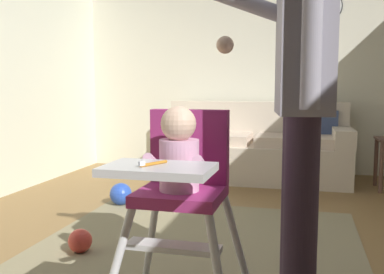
{
  "coord_description": "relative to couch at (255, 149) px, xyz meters",
  "views": [
    {
      "loc": [
        0.54,
        -2.57,
        1.02
      ],
      "look_at": [
        0.02,
        -0.51,
        0.78
      ],
      "focal_mm": 41.29,
      "sensor_mm": 36.0,
      "label": 1
    }
  ],
  "objects": [
    {
      "name": "ground",
      "position": [
        -0.02,
        -2.36,
        -0.38
      ],
      "size": [
        5.95,
        7.31,
        0.1
      ],
      "primitive_type": "cube",
      "color": "brown"
    },
    {
      "name": "wall_far",
      "position": [
        -0.02,
        0.52,
        0.94
      ],
      "size": [
        5.15,
        0.06,
        2.54
      ],
      "primitive_type": "cube",
      "color": "silver",
      "rests_on": "ground"
    },
    {
      "name": "area_rug",
      "position": [
        -0.12,
        -2.46,
        -0.33
      ],
      "size": [
        2.07,
        2.42,
        0.01
      ],
      "primitive_type": "cube",
      "color": "#857B5B",
      "rests_on": "ground"
    },
    {
      "name": "couch",
      "position": [
        0.0,
        0.0,
        0.0
      ],
      "size": [
        2.07,
        0.86,
        0.86
      ],
      "rotation": [
        0.0,
        0.0,
        -1.57
      ],
      "color": "beige",
      "rests_on": "ground"
    },
    {
      "name": "high_chair",
      "position": [
        0.01,
        -3.13,
        0.32
      ],
      "size": [
        0.61,
        0.73,
        0.95
      ],
      "rotation": [
        0.0,
        0.0,
        -1.58
      ],
      "color": "silver",
      "rests_on": "ground"
    },
    {
      "name": "adult_standing",
      "position": [
        0.51,
        -3.07,
        0.63
      ],
      "size": [
        0.55,
        0.5,
        1.7
      ],
      "rotation": [
        0.0,
        0.0,
        -3.02
      ],
      "color": "#37283A",
      "rests_on": "ground"
    },
    {
      "name": "toy_ball",
      "position": [
        -1.01,
        -1.43,
        -0.23
      ],
      "size": [
        0.19,
        0.19,
        0.19
      ],
      "primitive_type": "sphere",
      "color": "#284CB7",
      "rests_on": "ground"
    },
    {
      "name": "toy_ball_second",
      "position": [
        -0.8,
        -2.54,
        -0.26
      ],
      "size": [
        0.15,
        0.15,
        0.15
      ],
      "primitive_type": "sphere",
      "color": "#D13D33",
      "rests_on": "ground"
    },
    {
      "name": "wall_clock",
      "position": [
        0.75,
        0.48,
        1.61
      ],
      "size": [
        0.34,
        0.04,
        0.34
      ],
      "color": "white"
    }
  ]
}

